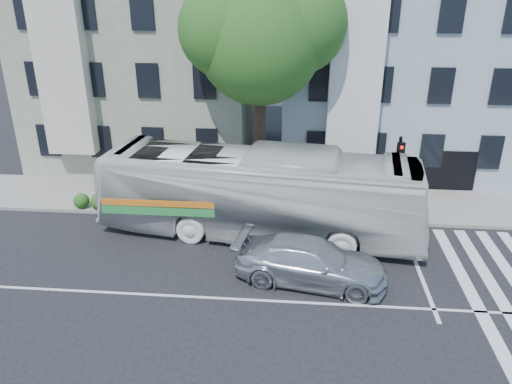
# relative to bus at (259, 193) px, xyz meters

# --- Properties ---
(ground) EXTENTS (120.00, 120.00, 0.00)m
(ground) POSITION_rel_bus_xyz_m (-0.30, -4.80, -1.87)
(ground) COLOR black
(ground) RESTS_ON ground
(sidewalk_far) EXTENTS (80.00, 4.00, 0.15)m
(sidewalk_far) POSITION_rel_bus_xyz_m (-0.30, 3.20, -1.79)
(sidewalk_far) COLOR gray
(sidewalk_far) RESTS_ON ground
(building_left) EXTENTS (12.00, 10.00, 11.00)m
(building_left) POSITION_rel_bus_xyz_m (-7.30, 10.20, 3.63)
(building_left) COLOR gray
(building_left) RESTS_ON ground
(building_right) EXTENTS (12.00, 10.00, 11.00)m
(building_right) POSITION_rel_bus_xyz_m (6.70, 10.20, 3.63)
(building_right) COLOR #9BB0B8
(building_right) RESTS_ON ground
(street_tree) EXTENTS (7.30, 5.90, 11.10)m
(street_tree) POSITION_rel_bus_xyz_m (-0.24, 3.94, 5.96)
(street_tree) COLOR #2D2116
(street_tree) RESTS_ON ground
(bus) EXTENTS (4.77, 13.70, 3.74)m
(bus) POSITION_rel_bus_xyz_m (0.00, 0.00, 0.00)
(bus) COLOR silver
(bus) RESTS_ON ground
(sedan) EXTENTS (3.11, 5.74, 1.58)m
(sedan) POSITION_rel_bus_xyz_m (2.12, -3.42, -1.08)
(sedan) COLOR silver
(sedan) RESTS_ON ground
(hedge) EXTENTS (8.37, 3.32, 0.70)m
(hedge) POSITION_rel_bus_xyz_m (-4.20, 1.50, -1.37)
(hedge) COLOR #2F571C
(hedge) RESTS_ON sidewalk_far
(traffic_signal) EXTENTS (0.40, 0.53, 4.07)m
(traffic_signal) POSITION_rel_bus_xyz_m (5.73, 1.15, 0.76)
(traffic_signal) COLOR black
(traffic_signal) RESTS_ON ground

